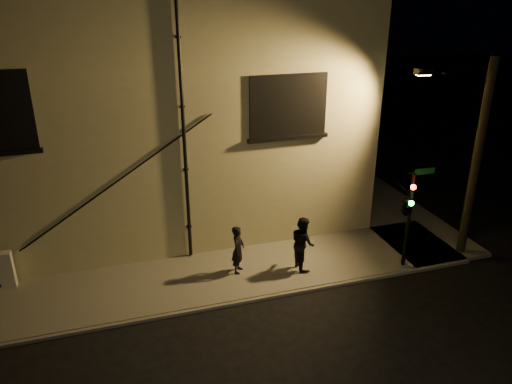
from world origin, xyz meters
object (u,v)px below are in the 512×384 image
object	(u,v)px
pedestrian_b	(303,243)
pedestrian_a	(238,249)
streetlamp_pole	(473,155)
traffic_signal	(407,205)

from	to	relation	value
pedestrian_b	pedestrian_a	bearing A→B (deg)	77.71
pedestrian_b	streetlamp_pole	bearing A→B (deg)	-97.86
pedestrian_a	streetlamp_pole	distance (m)	8.03
pedestrian_a	streetlamp_pole	xyz separation A→B (m)	(7.52, -0.90, 2.66)
pedestrian_a	pedestrian_b	world-z (taller)	pedestrian_b
pedestrian_b	traffic_signal	bearing A→B (deg)	-109.63
pedestrian_a	traffic_signal	bearing A→B (deg)	-74.84
traffic_signal	streetlamp_pole	size ratio (longest dim) A/B	0.50
pedestrian_b	traffic_signal	size ratio (longest dim) A/B	0.54
pedestrian_a	traffic_signal	distance (m)	5.40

